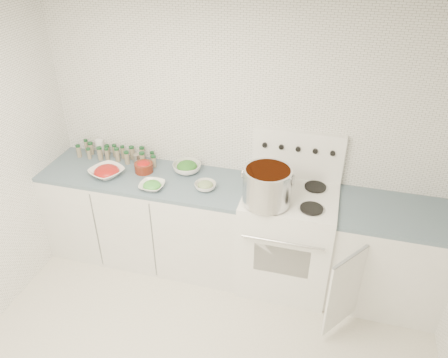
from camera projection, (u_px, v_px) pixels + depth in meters
room_walls at (182, 202)px, 2.36m from camera, size 3.54×3.04×2.52m
counter_left at (149, 216)px, 4.10m from camera, size 1.85×0.62×0.90m
stove at (287, 236)px, 3.78m from camera, size 0.76×0.70×1.36m
counter_right at (385, 257)px, 3.62m from camera, size 0.89×0.95×0.90m
stock_pot at (267, 185)px, 3.35m from camera, size 0.40×0.38×0.29m
bowl_tomato at (107, 172)px, 3.84m from camera, size 0.37×0.37×0.09m
bowl_snowpea at (152, 185)px, 3.67m from camera, size 0.21×0.21×0.07m
bowl_broccoli at (187, 167)px, 3.89m from camera, size 0.29×0.29×0.10m
bowl_zucchini at (205, 186)px, 3.66m from camera, size 0.19×0.19×0.07m
bowl_pepper at (144, 167)px, 3.89m from camera, size 0.17×0.17×0.10m
salt_canister at (100, 147)px, 4.16m from camera, size 0.09×0.09×0.15m
tin_can at (137, 159)px, 4.03m from camera, size 0.08×0.08×0.09m
spice_cluster at (117, 153)px, 4.08m from camera, size 0.80×0.15×0.14m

